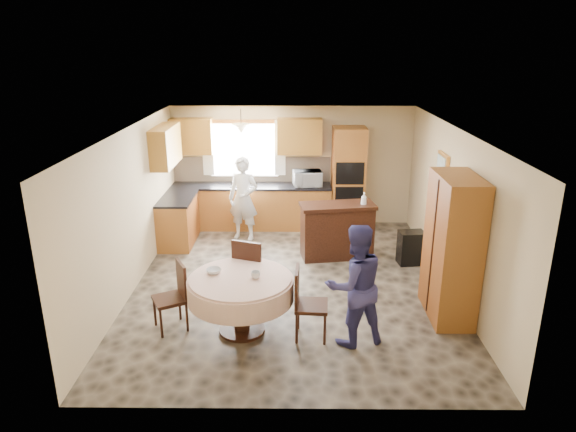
% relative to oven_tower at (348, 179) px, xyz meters
% --- Properties ---
extents(floor, '(5.00, 6.00, 0.01)m').
position_rel_oven_tower_xyz_m(floor, '(-1.15, -2.69, -1.06)').
color(floor, '#71624F').
rests_on(floor, ground).
extents(ceiling, '(5.00, 6.00, 0.01)m').
position_rel_oven_tower_xyz_m(ceiling, '(-1.15, -2.69, 1.44)').
color(ceiling, white).
rests_on(ceiling, wall_back).
extents(wall_back, '(5.00, 0.02, 2.50)m').
position_rel_oven_tower_xyz_m(wall_back, '(-1.15, 0.31, 0.19)').
color(wall_back, tan).
rests_on(wall_back, floor).
extents(wall_front, '(5.00, 0.02, 2.50)m').
position_rel_oven_tower_xyz_m(wall_front, '(-1.15, -5.69, 0.19)').
color(wall_front, tan).
rests_on(wall_front, floor).
extents(wall_left, '(0.02, 6.00, 2.50)m').
position_rel_oven_tower_xyz_m(wall_left, '(-3.65, -2.69, 0.19)').
color(wall_left, tan).
rests_on(wall_left, floor).
extents(wall_right, '(0.02, 6.00, 2.50)m').
position_rel_oven_tower_xyz_m(wall_right, '(1.35, -2.69, 0.19)').
color(wall_right, tan).
rests_on(wall_right, floor).
extents(window, '(1.40, 0.03, 1.10)m').
position_rel_oven_tower_xyz_m(window, '(-2.15, 0.29, 0.54)').
color(window, white).
rests_on(window, wall_back).
extents(curtain_left, '(0.22, 0.02, 1.15)m').
position_rel_oven_tower_xyz_m(curtain_left, '(-2.90, 0.24, 0.59)').
color(curtain_left, white).
rests_on(curtain_left, wall_back).
extents(curtain_right, '(0.22, 0.02, 1.15)m').
position_rel_oven_tower_xyz_m(curtain_right, '(-1.40, 0.24, 0.59)').
color(curtain_right, white).
rests_on(curtain_right, wall_back).
extents(base_cab_back, '(3.30, 0.60, 0.88)m').
position_rel_oven_tower_xyz_m(base_cab_back, '(-2.00, 0.01, -0.62)').
color(base_cab_back, '#B57630').
rests_on(base_cab_back, floor).
extents(counter_back, '(3.30, 0.64, 0.04)m').
position_rel_oven_tower_xyz_m(counter_back, '(-2.00, 0.01, -0.16)').
color(counter_back, black).
rests_on(counter_back, base_cab_back).
extents(base_cab_left, '(0.60, 1.20, 0.88)m').
position_rel_oven_tower_xyz_m(base_cab_left, '(-3.35, -0.89, -0.62)').
color(base_cab_left, '#B57630').
rests_on(base_cab_left, floor).
extents(counter_left, '(0.64, 1.20, 0.04)m').
position_rel_oven_tower_xyz_m(counter_left, '(-3.35, -0.89, -0.16)').
color(counter_left, black).
rests_on(counter_left, base_cab_left).
extents(backsplash, '(3.30, 0.02, 0.55)m').
position_rel_oven_tower_xyz_m(backsplash, '(-2.00, 0.30, 0.12)').
color(backsplash, '#C9AC8D').
rests_on(backsplash, wall_back).
extents(wall_cab_left, '(0.85, 0.33, 0.72)m').
position_rel_oven_tower_xyz_m(wall_cab_left, '(-3.20, 0.15, 0.85)').
color(wall_cab_left, gold).
rests_on(wall_cab_left, wall_back).
extents(wall_cab_right, '(0.90, 0.33, 0.72)m').
position_rel_oven_tower_xyz_m(wall_cab_right, '(-1.00, 0.15, 0.85)').
color(wall_cab_right, gold).
rests_on(wall_cab_right, wall_back).
extents(wall_cab_side, '(0.33, 1.20, 0.72)m').
position_rel_oven_tower_xyz_m(wall_cab_side, '(-3.48, -0.89, 0.85)').
color(wall_cab_side, gold).
rests_on(wall_cab_side, wall_left).
extents(oven_tower, '(0.66, 0.62, 2.12)m').
position_rel_oven_tower_xyz_m(oven_tower, '(0.00, 0.00, 0.00)').
color(oven_tower, '#B57630').
rests_on(oven_tower, floor).
extents(oven_upper, '(0.56, 0.01, 0.45)m').
position_rel_oven_tower_xyz_m(oven_upper, '(0.00, -0.31, 0.19)').
color(oven_upper, black).
rests_on(oven_upper, oven_tower).
extents(oven_lower, '(0.56, 0.01, 0.45)m').
position_rel_oven_tower_xyz_m(oven_lower, '(0.00, -0.31, -0.31)').
color(oven_lower, black).
rests_on(oven_lower, oven_tower).
extents(pendant, '(0.36, 0.36, 0.18)m').
position_rel_oven_tower_xyz_m(pendant, '(-2.15, -0.19, 1.06)').
color(pendant, beige).
rests_on(pendant, ceiling).
extents(sideboard, '(1.39, 0.74, 0.94)m').
position_rel_oven_tower_xyz_m(sideboard, '(-0.34, -1.57, -0.59)').
color(sideboard, '#38190F').
rests_on(sideboard, floor).
extents(space_heater, '(0.47, 0.36, 0.60)m').
position_rel_oven_tower_xyz_m(space_heater, '(0.95, -1.86, -0.76)').
color(space_heater, black).
rests_on(space_heater, floor).
extents(cupboard, '(0.54, 1.07, 2.05)m').
position_rel_oven_tower_xyz_m(cupboard, '(1.07, -3.65, -0.03)').
color(cupboard, '#B57630').
rests_on(cupboard, floor).
extents(dining_table, '(1.40, 1.40, 0.80)m').
position_rel_oven_tower_xyz_m(dining_table, '(-1.82, -4.13, -0.44)').
color(dining_table, '#38190F').
rests_on(dining_table, floor).
extents(chair_left, '(0.55, 0.55, 0.94)m').
position_rel_oven_tower_xyz_m(chair_left, '(-2.73, -4.03, -0.54)').
color(chair_left, '#38190F').
rests_on(chair_left, floor).
extents(chair_back, '(0.59, 0.59, 1.08)m').
position_rel_oven_tower_xyz_m(chair_back, '(-1.75, -3.44, -0.46)').
color(chair_back, '#38190F').
rests_on(chair_back, floor).
extents(chair_right, '(0.45, 0.45, 0.98)m').
position_rel_oven_tower_xyz_m(chair_right, '(-0.97, -4.25, -0.52)').
color(chair_right, '#38190F').
rests_on(chair_right, floor).
extents(framed_picture, '(0.06, 0.56, 0.46)m').
position_rel_oven_tower_xyz_m(framed_picture, '(1.32, -1.99, 0.72)').
color(framed_picture, gold).
rests_on(framed_picture, wall_right).
extents(microwave, '(0.62, 0.46, 0.32)m').
position_rel_oven_tower_xyz_m(microwave, '(-0.84, -0.04, 0.02)').
color(microwave, silver).
rests_on(microwave, counter_back).
extents(person_sink, '(0.69, 0.55, 1.65)m').
position_rel_oven_tower_xyz_m(person_sink, '(-2.10, -0.66, -0.24)').
color(person_sink, silver).
rests_on(person_sink, floor).
extents(person_dining, '(0.95, 0.84, 1.63)m').
position_rel_oven_tower_xyz_m(person_dining, '(-0.35, -4.37, -0.25)').
color(person_dining, navy).
rests_on(person_dining, floor).
extents(bowl_sideboard, '(0.28, 0.28, 0.05)m').
position_rel_oven_tower_xyz_m(bowl_sideboard, '(-0.55, -1.57, -0.09)').
color(bowl_sideboard, '#B2B2B2').
rests_on(bowl_sideboard, sideboard).
extents(bottle_sideboard, '(0.12, 0.12, 0.28)m').
position_rel_oven_tower_xyz_m(bottle_sideboard, '(0.12, -1.57, 0.02)').
color(bottle_sideboard, silver).
rests_on(bottle_sideboard, sideboard).
extents(cup_table, '(0.14, 0.14, 0.10)m').
position_rel_oven_tower_xyz_m(cup_table, '(-1.62, -4.16, -0.21)').
color(cup_table, '#B2B2B2').
rests_on(cup_table, dining_table).
extents(bowl_table, '(0.26, 0.26, 0.06)m').
position_rel_oven_tower_xyz_m(bowl_table, '(-2.19, -4.01, -0.23)').
color(bowl_table, '#B2B2B2').
rests_on(bowl_table, dining_table).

